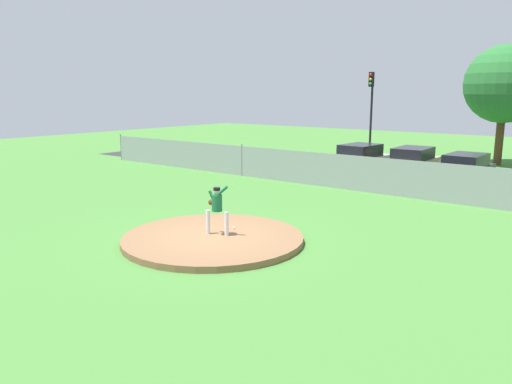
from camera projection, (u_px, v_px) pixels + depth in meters
The scene contains 12 objects.
ground_plane at pixel (315, 207), 19.81m from camera, with size 80.00×80.00×0.00m, color #427A33.
asphalt_strip at pixel (398, 178), 26.38m from camera, with size 44.00×7.00×0.01m, color #2B2B2D.
pitchers_mound at pixel (213, 239), 15.16m from camera, with size 5.56×5.56×0.19m, color brown.
pitcher_youth at pixel (217, 206), 15.06m from camera, with size 0.81×0.32×1.58m.
baseball at pixel (234, 228), 15.87m from camera, with size 0.07×0.07×0.07m, color white.
chainlink_fence at pixel (361, 174), 22.74m from camera, with size 35.63×0.07×1.75m.
parked_car_charcoal at pixel (465, 171), 23.82m from camera, with size 1.89×4.27×1.62m.
parked_car_champagne at pixel (412, 164), 26.02m from camera, with size 1.91×4.35×1.68m.
parked_car_silver at pixel (360, 160), 27.79m from camera, with size 2.11×4.28×1.66m.
traffic_cone_orange at pixel (237, 162), 30.67m from camera, with size 0.40×0.40×0.55m.
traffic_light_near at pixel (371, 103), 31.16m from camera, with size 0.28×0.46×5.77m.
tree_broad_left at pixel (505, 84), 30.34m from camera, with size 4.81×4.81×7.44m.
Camera 1 is at (10.01, -10.67, 4.50)m, focal length 34.59 mm.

